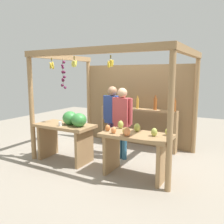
{
  "coord_description": "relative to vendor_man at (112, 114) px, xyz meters",
  "views": [
    {
      "loc": [
        2.44,
        -4.57,
        1.85
      ],
      "look_at": [
        0.0,
        -0.21,
        1.04
      ],
      "focal_mm": 37.78,
      "sensor_mm": 36.0,
      "label": 1
    }
  ],
  "objects": [
    {
      "name": "bottle_shelf_unit",
      "position": [
        0.33,
        0.72,
        -0.15
      ],
      "size": [
        2.0,
        0.22,
        1.35
      ],
      "color": "#99754C",
      "rests_on": "ground"
    },
    {
      "name": "vendor_woman",
      "position": [
        0.35,
        -0.2,
        -0.01
      ],
      "size": [
        0.48,
        0.21,
        1.56
      ],
      "rotation": [
        0.0,
        0.0,
        -0.18
      ],
      "color": "#2A5A78",
      "rests_on": "ground"
    },
    {
      "name": "vendor_man",
      "position": [
        0.0,
        0.0,
        0.0
      ],
      "size": [
        0.48,
        0.21,
        1.57
      ],
      "rotation": [
        0.0,
        0.0,
        0.13
      ],
      "color": "#57395A",
      "rests_on": "ground"
    },
    {
      "name": "fruit_counter_left",
      "position": [
        -0.58,
        -0.88,
        -0.25
      ],
      "size": [
        1.26,
        0.64,
        1.08
      ],
      "color": "#99754C",
      "rests_on": "ground"
    },
    {
      "name": "market_stall",
      "position": [
        0.15,
        0.4,
        0.42
      ],
      "size": [
        3.11,
        2.24,
        2.32
      ],
      "color": "#99754C",
      "rests_on": "ground"
    },
    {
      "name": "ground_plane",
      "position": [
        0.15,
        -0.08,
        -0.94
      ],
      "size": [
        12.0,
        12.0,
        0.0
      ],
      "primitive_type": "plane",
      "color": "gray",
      "rests_on": "ground"
    },
    {
      "name": "fruit_counter_right",
      "position": [
        0.97,
        -0.88,
        -0.34
      ],
      "size": [
        1.26,
        0.64,
        0.95
      ],
      "color": "#99754C",
      "rests_on": "ground"
    }
  ]
}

